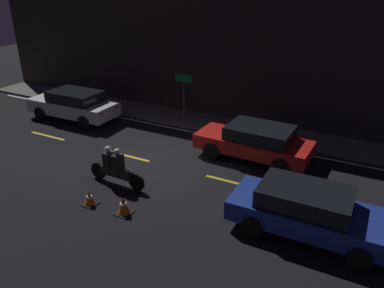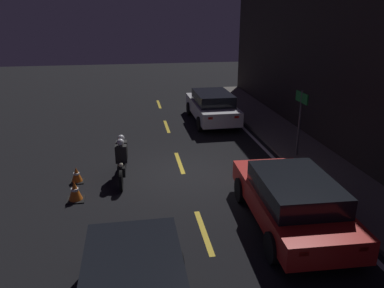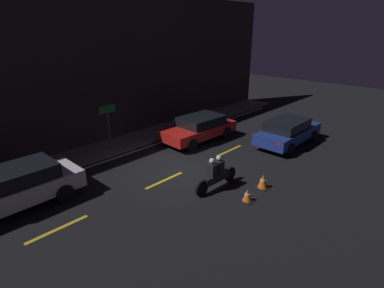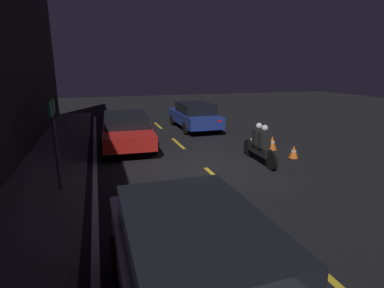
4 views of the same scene
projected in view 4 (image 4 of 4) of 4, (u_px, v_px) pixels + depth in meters
ground_plane at (205, 168)px, 9.87m from camera, size 56.00×56.00×0.00m
raised_curb at (46, 182)px, 8.46m from camera, size 28.00×2.12×0.10m
lane_dash_b at (323, 273)px, 4.79m from camera, size 2.00×0.14×0.01m
lane_dash_c at (217, 178)px, 8.95m from camera, size 2.00×0.14×0.01m
lane_dash_d at (178, 143)px, 13.11m from camera, size 2.00×0.14×0.01m
lane_dash_e at (158, 125)px, 17.27m from camera, size 2.00×0.14×0.01m
lane_solid_kerb at (95, 179)px, 8.85m from camera, size 25.20×0.14×0.01m
sedan_white at (200, 276)px, 3.53m from camera, size 4.60×1.96×1.49m
taxi_red at (126, 129)px, 12.35m from camera, size 4.52×2.14×1.38m
sedan_blue at (194, 115)px, 16.14m from camera, size 4.47×1.92×1.41m
motorcycle at (260, 145)px, 10.25m from camera, size 2.31×0.38×1.38m
traffic_cone_near at (294, 152)px, 10.84m from camera, size 0.44×0.44×0.49m
traffic_cone_mid at (272, 143)px, 11.96m from camera, size 0.50×0.50×0.59m
shop_sign at (54, 126)px, 7.42m from camera, size 0.90×0.08×2.40m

